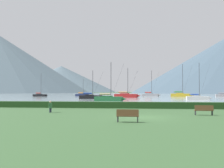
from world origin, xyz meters
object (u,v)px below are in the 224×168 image
Objects in this scene: sailboat_slip_4 at (198,98)px; park_bench_under_tree at (128,115)px; sailboat_slip_0 at (224,95)px; sailboat_slip_8 at (150,95)px; sailboat_slip_7 at (109,98)px; person_seated_viewer at (50,106)px; park_bench_near_path at (204,110)px; sailboat_slip_2 at (40,95)px; sailboat_slip_1 at (126,95)px; sailboat_slip_3 at (82,95)px; sailboat_slip_10 at (91,97)px; sailboat_slip_5 at (181,95)px.

sailboat_slip_4 is 6.01× the size of park_bench_under_tree.
sailboat_slip_8 reaches higher than sailboat_slip_0.
sailboat_slip_7 is 7.16× the size of person_seated_viewer.
sailboat_slip_2 is at bearing 124.91° from park_bench_near_path.
sailboat_slip_0 is 0.86× the size of sailboat_slip_1.
sailboat_slip_1 is 29.82m from sailboat_slip_3.
park_bench_under_tree is (-5.15, -88.98, -0.15)m from sailboat_slip_8.
sailboat_slip_4 reaches higher than sailboat_slip_10.
sailboat_slip_3 is (16.39, 8.02, -0.01)m from sailboat_slip_2.
sailboat_slip_3 reaches higher than park_bench_under_tree.
sailboat_slip_2 is 1.12× the size of sailboat_slip_7.
sailboat_slip_4 is 43.05m from park_bench_near_path.
sailboat_slip_3 is 89.10m from park_bench_near_path.
sailboat_slip_1 is at bearing 138.32° from sailboat_slip_4.
sailboat_slip_3 reaches higher than person_seated_viewer.
sailboat_slip_3 is 42.79m from sailboat_slip_5.
sailboat_slip_7 is (-2.17, -30.34, -0.15)m from sailboat_slip_1.
sailboat_slip_4 is 50.67m from park_bench_under_tree.
person_seated_viewer is (-24.46, -40.92, 0.13)m from sailboat_slip_4.
sailboat_slip_1 reaches higher than sailboat_slip_7.
sailboat_slip_2 is at bearing 126.04° from person_seated_viewer.
sailboat_slip_4 is at bearing 71.22° from person_seated_viewer.
park_bench_near_path is at bearing -98.76° from sailboat_slip_4.
park_bench_under_tree is (4.11, -68.01, -0.22)m from sailboat_slip_1.
sailboat_slip_5 is at bearing -10.98° from sailboat_slip_8.
sailboat_slip_10 is at bearing -105.29° from sailboat_slip_8.
park_bench_under_tree is (-34.77, -86.81, -0.04)m from sailboat_slip_0.
sailboat_slip_3 is at bearing 113.18° from park_bench_near_path.
sailboat_slip_2 is (-76.26, -5.64, -0.01)m from sailboat_slip_0.
sailboat_slip_1 is 1.36× the size of sailboat_slip_3.
sailboat_slip_5 is 85.59m from park_bench_under_tree.
sailboat_slip_7 reaches higher than park_bench_near_path.
park_bench_under_tree is at bearing -104.96° from sailboat_slip_4.
sailboat_slip_0 is 64.03m from sailboat_slip_7.
sailboat_slip_5 is 51.84m from sailboat_slip_7.
sailboat_slip_0 is at bearing 12.85° from sailboat_slip_2.
park_bench_under_tree is (-6.88, -6.02, -0.00)m from park_bench_near_path.
sailboat_slip_10 is (-30.91, -31.13, -0.16)m from sailboat_slip_5.
park_bench_under_tree is at bearing -101.37° from sailboat_slip_0.
park_bench_near_path is (-27.89, -80.79, -0.04)m from sailboat_slip_0.
sailboat_slip_10 is at bearing 121.44° from sailboat_slip_7.
sailboat_slip_1 is (-38.89, -18.80, 0.18)m from sailboat_slip_0.
sailboat_slip_5 is 8.19× the size of park_bench_under_tree.
sailboat_slip_5 is at bearing 90.78° from sailboat_slip_4.
park_bench_near_path is (11.00, -61.99, -0.22)m from sailboat_slip_1.
park_bench_near_path is at bearing 41.25° from park_bench_under_tree.
sailboat_slip_3 is 0.58× the size of sailboat_slip_5.
sailboat_slip_7 reaches higher than sailboat_slip_3.
sailboat_slip_10 is (-29.38, 4.54, 0.06)m from sailboat_slip_4.
sailboat_slip_10 is 45.73m from person_seated_viewer.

